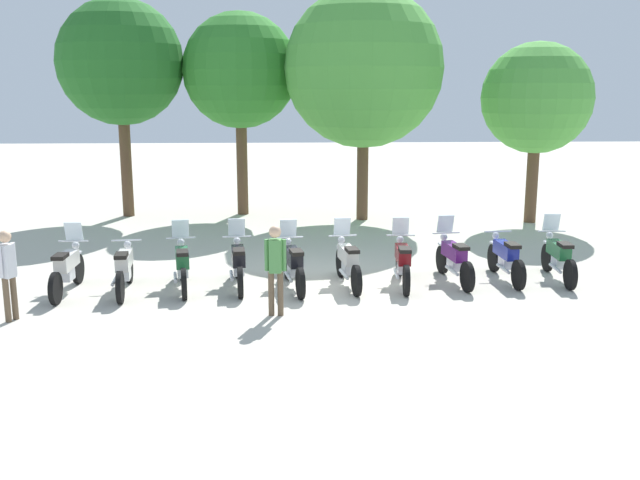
{
  "coord_description": "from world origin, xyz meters",
  "views": [
    {
      "loc": [
        -0.68,
        -14.77,
        4.16
      ],
      "look_at": [
        0.0,
        0.5,
        0.9
      ],
      "focal_mm": 40.54,
      "sensor_mm": 36.0,
      "label": 1
    }
  ],
  "objects_px": {
    "motorcycle_5": "(348,262)",
    "tree_0": "(120,63)",
    "motorcycle_0": "(67,268)",
    "motorcycle_9": "(558,256)",
    "person_0": "(8,269)",
    "motorcycle_1": "(124,268)",
    "motorcycle_3": "(238,263)",
    "motorcycle_6": "(403,261)",
    "tree_3": "(537,99)",
    "motorcycle_8": "(505,258)",
    "motorcycle_2": "(182,265)",
    "motorcycle_4": "(293,264)",
    "tree_1": "(240,71)",
    "tree_2": "(364,68)",
    "person_1": "(275,263)",
    "motorcycle_7": "(454,258)"
  },
  "relations": [
    {
      "from": "motorcycle_8",
      "to": "motorcycle_9",
      "type": "height_order",
      "value": "motorcycle_9"
    },
    {
      "from": "tree_2",
      "to": "motorcycle_9",
      "type": "bearing_deg",
      "value": -64.74
    },
    {
      "from": "motorcycle_0",
      "to": "tree_1",
      "type": "height_order",
      "value": "tree_1"
    },
    {
      "from": "motorcycle_1",
      "to": "tree_0",
      "type": "height_order",
      "value": "tree_0"
    },
    {
      "from": "person_1",
      "to": "tree_2",
      "type": "height_order",
      "value": "tree_2"
    },
    {
      "from": "motorcycle_0",
      "to": "motorcycle_3",
      "type": "distance_m",
      "value": 3.48
    },
    {
      "from": "motorcycle_7",
      "to": "person_0",
      "type": "distance_m",
      "value": 8.9
    },
    {
      "from": "tree_1",
      "to": "tree_2",
      "type": "bearing_deg",
      "value": -16.92
    },
    {
      "from": "motorcycle_2",
      "to": "motorcycle_9",
      "type": "bearing_deg",
      "value": -97.07
    },
    {
      "from": "motorcycle_6",
      "to": "tree_1",
      "type": "relative_size",
      "value": 0.34
    },
    {
      "from": "motorcycle_6",
      "to": "motorcycle_7",
      "type": "distance_m",
      "value": 1.17
    },
    {
      "from": "motorcycle_9",
      "to": "tree_0",
      "type": "relative_size",
      "value": 0.32
    },
    {
      "from": "motorcycle_0",
      "to": "motorcycle_9",
      "type": "distance_m",
      "value": 10.44
    },
    {
      "from": "motorcycle_6",
      "to": "tree_3",
      "type": "relative_size",
      "value": 0.4
    },
    {
      "from": "motorcycle_9",
      "to": "person_0",
      "type": "xyz_separation_m",
      "value": [
        -10.91,
        -2.37,
        0.45
      ]
    },
    {
      "from": "person_1",
      "to": "tree_1",
      "type": "xyz_separation_m",
      "value": [
        -1.26,
        10.95,
        3.64
      ]
    },
    {
      "from": "motorcycle_3",
      "to": "tree_0",
      "type": "height_order",
      "value": "tree_0"
    },
    {
      "from": "motorcycle_3",
      "to": "motorcycle_9",
      "type": "xyz_separation_m",
      "value": [
        6.95,
        0.28,
        0.0
      ]
    },
    {
      "from": "motorcycle_1",
      "to": "motorcycle_9",
      "type": "distance_m",
      "value": 9.28
    },
    {
      "from": "motorcycle_3",
      "to": "motorcycle_6",
      "type": "relative_size",
      "value": 1.0
    },
    {
      "from": "tree_0",
      "to": "tree_2",
      "type": "distance_m",
      "value": 7.64
    },
    {
      "from": "motorcycle_1",
      "to": "motorcycle_4",
      "type": "bearing_deg",
      "value": -93.09
    },
    {
      "from": "motorcycle_4",
      "to": "motorcycle_8",
      "type": "xyz_separation_m",
      "value": [
        4.64,
        0.43,
        -0.01
      ]
    },
    {
      "from": "motorcycle_4",
      "to": "tree_3",
      "type": "height_order",
      "value": "tree_3"
    },
    {
      "from": "motorcycle_9",
      "to": "tree_3",
      "type": "bearing_deg",
      "value": -11.17
    },
    {
      "from": "motorcycle_2",
      "to": "person_0",
      "type": "xyz_separation_m",
      "value": [
        -2.8,
        -2.0,
        0.45
      ]
    },
    {
      "from": "motorcycle_0",
      "to": "motorcycle_2",
      "type": "relative_size",
      "value": 1.01
    },
    {
      "from": "motorcycle_1",
      "to": "tree_1",
      "type": "xyz_separation_m",
      "value": [
        1.87,
        9.24,
        4.13
      ]
    },
    {
      "from": "motorcycle_7",
      "to": "tree_3",
      "type": "relative_size",
      "value": 0.4
    },
    {
      "from": "motorcycle_4",
      "to": "person_0",
      "type": "relative_size",
      "value": 1.31
    },
    {
      "from": "motorcycle_7",
      "to": "tree_0",
      "type": "xyz_separation_m",
      "value": [
        -8.79,
        8.56,
        4.37
      ]
    },
    {
      "from": "motorcycle_9",
      "to": "tree_1",
      "type": "bearing_deg",
      "value": 42.96
    },
    {
      "from": "motorcycle_4",
      "to": "motorcycle_1",
      "type": "bearing_deg",
      "value": 83.07
    },
    {
      "from": "motorcycle_1",
      "to": "person_0",
      "type": "bearing_deg",
      "value": 131.97
    },
    {
      "from": "motorcycle_5",
      "to": "motorcycle_0",
      "type": "bearing_deg",
      "value": 85.46
    },
    {
      "from": "motorcycle_4",
      "to": "motorcycle_6",
      "type": "distance_m",
      "value": 2.33
    },
    {
      "from": "motorcycle_1",
      "to": "motorcycle_3",
      "type": "relative_size",
      "value": 1.0
    },
    {
      "from": "tree_0",
      "to": "tree_3",
      "type": "height_order",
      "value": "tree_0"
    },
    {
      "from": "motorcycle_4",
      "to": "tree_0",
      "type": "distance_m",
      "value": 11.25
    },
    {
      "from": "motorcycle_3",
      "to": "person_0",
      "type": "relative_size",
      "value": 1.31
    },
    {
      "from": "motorcycle_3",
      "to": "tree_3",
      "type": "distance_m",
      "value": 11.61
    },
    {
      "from": "motorcycle_5",
      "to": "tree_0",
      "type": "bearing_deg",
      "value": 28.88
    },
    {
      "from": "person_1",
      "to": "tree_1",
      "type": "distance_m",
      "value": 11.61
    },
    {
      "from": "motorcycle_5",
      "to": "motorcycle_8",
      "type": "relative_size",
      "value": 1.0
    },
    {
      "from": "motorcycle_8",
      "to": "person_0",
      "type": "relative_size",
      "value": 1.32
    },
    {
      "from": "motorcycle_3",
      "to": "motorcycle_7",
      "type": "relative_size",
      "value": 1.0
    },
    {
      "from": "motorcycle_2",
      "to": "tree_3",
      "type": "height_order",
      "value": "tree_3"
    },
    {
      "from": "motorcycle_3",
      "to": "tree_1",
      "type": "bearing_deg",
      "value": -3.22
    },
    {
      "from": "motorcycle_5",
      "to": "tree_0",
      "type": "relative_size",
      "value": 0.32
    },
    {
      "from": "tree_2",
      "to": "motorcycle_3",
      "type": "bearing_deg",
      "value": -113.68
    }
  ]
}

